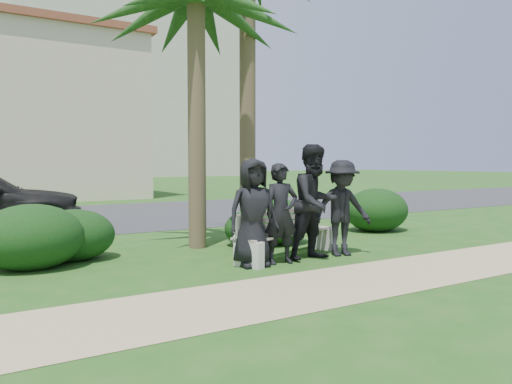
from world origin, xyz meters
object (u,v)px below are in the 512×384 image
at_px(man_a, 253,212).
at_px(man_d, 342,208).
at_px(park_bench, 287,237).
at_px(man_b, 281,214).
at_px(man_c, 315,202).

relative_size(man_a, man_d, 1.01).
relative_size(park_bench, man_a, 1.42).
distance_m(man_b, man_d, 1.23).
bearing_deg(man_a, man_b, 0.23).
bearing_deg(man_d, man_c, -164.13).
xyz_separation_m(park_bench, man_b, (-0.38, -0.37, 0.43)).
bearing_deg(man_a, man_c, 4.41).
distance_m(park_bench, man_c, 0.74).
relative_size(man_a, man_b, 1.05).
bearing_deg(man_b, park_bench, 49.24).
bearing_deg(man_b, man_a, 177.72).
distance_m(man_c, man_d, 0.58).
xyz_separation_m(park_bench, man_a, (-0.84, -0.31, 0.46)).
xyz_separation_m(man_a, man_d, (1.69, -0.05, -0.01)).
height_order(man_c, man_d, man_c).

